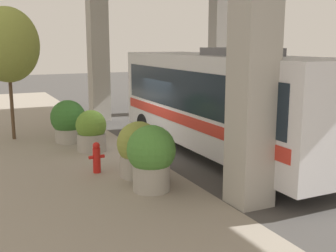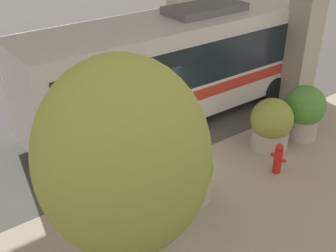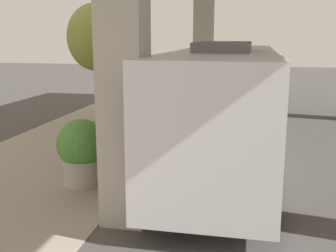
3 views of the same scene
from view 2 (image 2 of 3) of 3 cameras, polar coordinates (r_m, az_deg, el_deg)
The scene contains 9 objects.
ground_plane at distance 12.17m, azimuth -0.64°, elevation -5.40°, with size 80.00×80.00×0.00m, color #474442.
sidewalk_strip at distance 10.40m, azimuth 9.28°, elevation -12.94°, with size 6.00×40.00×0.02m.
bus at distance 14.02m, azimuth 1.46°, elevation 8.75°, with size 2.81×10.65×3.69m.
fire_hydrant at distance 12.01m, azimuth 14.69°, elevation -4.26°, with size 0.47×0.23×0.95m.
planter_front at distance 9.45m, azimuth -3.21°, elevation -10.86°, with size 1.36×1.36×1.68m.
planter_middle at distance 13.74m, azimuth 17.93°, elevation 1.92°, with size 1.29×1.29×1.76m.
planter_back at distance 12.95m, azimuth 13.80°, elevation 0.18°, with size 1.27×1.27×1.63m.
planter_extra at distance 10.59m, azimuth 3.16°, elevation -6.57°, with size 1.09×1.09×1.50m.
street_tree_near at distance 5.78m, azimuth -6.15°, elevation -4.39°, with size 2.43×2.43×5.23m.
Camera 2 is at (-8.14, 5.78, 6.97)m, focal length 45.00 mm.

